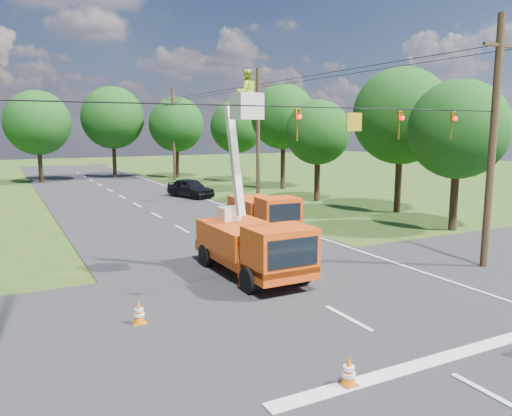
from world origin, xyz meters
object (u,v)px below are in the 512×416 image
distant_car (190,188)px  pole_right_mid (258,135)px  pole_right_near (493,142)px  tree_right_b (401,116)px  bucket_truck (253,234)px  tree_far_b (113,118)px  tree_right_c (318,133)px  tree_far_c (176,124)px  traffic_cone_3 (259,235)px  tree_right_a (458,130)px  traffic_cone_0 (349,371)px  traffic_cone_4 (139,312)px  tree_far_a (37,123)px  tree_right_e (237,127)px  pole_right_far (174,133)px  second_truck (264,212)px  ground_worker (244,261)px  traffic_cone_2 (256,248)px  traffic_cone_6 (247,213)px  tree_right_d (283,117)px

distant_car → pole_right_mid: 7.68m
pole_right_near → tree_right_b: size_ratio=1.04×
bucket_truck → pole_right_near: 10.18m
distant_car → tree_far_b: size_ratio=0.45×
tree_right_c → tree_far_c: 23.31m
traffic_cone_3 → tree_right_a: (11.07, -2.35, 5.20)m
traffic_cone_0 → tree_far_c: size_ratio=0.08×
tree_right_a → distant_car: bearing=113.8°
traffic_cone_4 → tree_right_a: 20.57m
tree_far_b → tree_far_c: bearing=-24.8°
bucket_truck → pole_right_mid: size_ratio=0.78×
pole_right_mid → tree_far_a: 26.69m
traffic_cone_3 → tree_right_e: size_ratio=0.08×
traffic_cone_0 → tree_right_b: (17.44, 17.16, 6.08)m
tree_right_c → tree_right_e: bearing=87.9°
tree_far_b → tree_right_a: bearing=-74.9°
pole_right_far → tree_far_b: tree_far_b is taller
traffic_cone_4 → tree_right_b: tree_right_b is taller
second_truck → pole_right_near: bearing=-63.6°
pole_right_near → tree_right_a: bearing=50.2°
ground_worker → tree_far_b: (4.34, 42.72, 5.87)m
traffic_cone_4 → pole_right_far: (14.13, 39.50, 4.75)m
traffic_cone_0 → traffic_cone_2: 11.61m
traffic_cone_6 → tree_far_c: tree_far_c is taller
tree_right_d → traffic_cone_6: bearing=-128.6°
tree_right_a → tree_far_a: 41.37m
distant_car → pole_right_far: 15.72m
tree_right_b → traffic_cone_3: bearing=-163.8°
ground_worker → pole_right_far: size_ratio=0.19×
ground_worker → pole_right_mid: size_ratio=0.19×
traffic_cone_2 → ground_worker: bearing=-122.7°
traffic_cone_6 → tree_right_b: size_ratio=0.07×
bucket_truck → tree_right_b: (15.52, 8.77, 4.78)m
pole_right_mid → tree_far_b: size_ratio=0.97×
tree_right_d → tree_right_b: bearing=-89.2°
second_truck → traffic_cone_3: size_ratio=8.04×
second_truck → pole_right_far: size_ratio=0.57×
distant_car → tree_right_d: bearing=-8.3°
traffic_cone_2 → tree_far_c: bearing=76.7°
tree_right_a → pole_right_near: bearing=-129.8°
traffic_cone_3 → tree_right_b: 14.43m
tree_right_e → pole_right_mid: bearing=-109.5°
tree_right_c → tree_far_a: tree_far_a is taller
traffic_cone_6 → tree_far_b: (-1.87, 30.44, 6.45)m
second_truck → traffic_cone_6: (0.95, 3.95, -0.73)m
traffic_cone_2 → traffic_cone_4: bearing=-140.7°
tree_right_d → tree_far_a: (-19.80, 16.00, -0.49)m
tree_far_c → second_truck: bearing=-100.1°
tree_far_a → bucket_truck: bearing=-83.6°
traffic_cone_0 → tree_right_b: 25.21m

